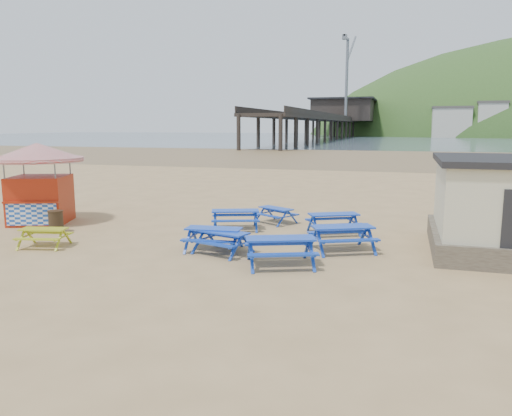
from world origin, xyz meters
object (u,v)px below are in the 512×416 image
(picnic_table_blue_a, at_px, (235,220))
(picnic_table_blue_b, at_px, (276,215))
(ice_cream_kiosk, at_px, (39,173))
(picnic_table_yellow, at_px, (44,238))
(litter_bin, at_px, (56,221))

(picnic_table_blue_a, height_order, picnic_table_blue_b, picnic_table_blue_a)
(picnic_table_blue_b, relative_size, ice_cream_kiosk, 0.41)
(picnic_table_blue_a, height_order, picnic_table_yellow, picnic_table_blue_a)
(picnic_table_yellow, bearing_deg, litter_bin, 106.92)
(picnic_table_blue_a, height_order, litter_bin, litter_bin)
(picnic_table_blue_b, distance_m, ice_cream_kiosk, 10.34)
(picnic_table_yellow, bearing_deg, picnic_table_blue_b, 32.19)
(picnic_table_yellow, xyz_separation_m, ice_cream_kiosk, (-3.13, 3.66, 1.84))
(picnic_table_blue_b, xyz_separation_m, picnic_table_yellow, (-6.64, -6.50, -0.01))
(picnic_table_blue_a, relative_size, litter_bin, 2.62)
(picnic_table_yellow, relative_size, ice_cream_kiosk, 0.36)
(picnic_table_blue_a, height_order, ice_cream_kiosk, ice_cream_kiosk)
(litter_bin, bearing_deg, picnic_table_blue_a, 21.45)
(picnic_table_yellow, relative_size, litter_bin, 2.05)
(picnic_table_blue_a, xyz_separation_m, litter_bin, (-6.58, -2.59, 0.05))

